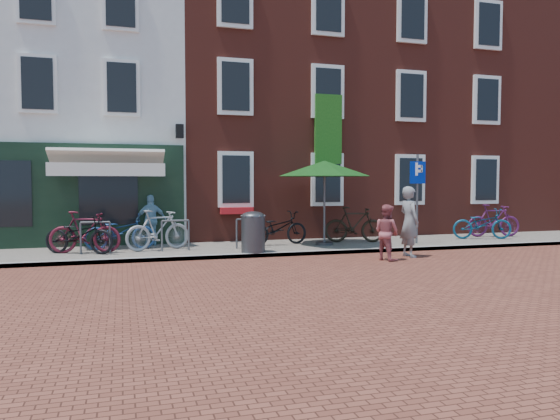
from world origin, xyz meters
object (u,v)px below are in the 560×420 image
object	(u,v)px
litter_bin	(253,230)
woman	(409,222)
bicycle_2	(120,232)
bicycle_5	(355,225)
boy	(387,232)
bicycle_0	(79,235)
bicycle_6	(482,224)
bicycle_3	(158,230)
bicycle_1	(85,232)
bicycle_7	(494,221)
parasol	(325,165)
parking_sign	(417,186)
bicycle_4	(278,228)
cafe_person	(151,220)

from	to	relation	value
litter_bin	woman	xyz separation A→B (m)	(3.79, -1.26, 0.22)
bicycle_2	bicycle_5	size ratio (longest dim) A/B	1.03
boy	bicycle_0	bearing A→B (deg)	49.65
bicycle_6	litter_bin	bearing A→B (deg)	116.42
bicycle_3	bicycle_6	xyz separation A→B (m)	(10.11, -0.10, -0.05)
bicycle_1	bicycle_2	distance (m)	0.99
litter_bin	bicycle_6	distance (m)	7.85
boy	bicycle_7	world-z (taller)	boy
parasol	bicycle_6	world-z (taller)	parasol
bicycle_3	woman	bearing A→B (deg)	-131.00
litter_bin	woman	distance (m)	4.00
bicycle_5	bicycle_6	size ratio (longest dim) A/B	0.97
litter_bin	boy	bearing A→B (deg)	-28.51
boy	bicycle_3	size ratio (longest dim) A/B	0.76
bicycle_6	bicycle_7	world-z (taller)	bicycle_7
woman	bicycle_3	distance (m)	6.59
parking_sign	bicycle_7	xyz separation A→B (m)	(3.46, 0.93, -1.17)
parasol	bicycle_2	xyz separation A→B (m)	(-5.66, 0.58, -1.81)
bicycle_5	bicycle_7	bearing A→B (deg)	-70.39
parasol	bicycle_5	bearing A→B (deg)	17.00
woman	bicycle_1	size ratio (longest dim) A/B	1.01
woman	bicycle_7	size ratio (longest dim) A/B	1.01
bicycle_1	bicycle_5	world-z (taller)	same
parasol	bicycle_6	bearing A→B (deg)	0.59
litter_bin	parasol	size ratio (longest dim) A/B	0.41
bicycle_0	bicycle_3	distance (m)	1.97
bicycle_4	woman	bearing A→B (deg)	-144.18
parasol	bicycle_3	xyz separation A→B (m)	(-4.69, 0.16, -1.75)
woman	bicycle_3	bearing A→B (deg)	63.79
parking_sign	boy	bearing A→B (deg)	-134.62
bicycle_5	bicycle_6	bearing A→B (deg)	-76.13
bicycle_7	bicycle_1	bearing A→B (deg)	103.66
bicycle_6	bicycle_2	bearing A→B (deg)	106.00
parking_sign	cafe_person	size ratio (longest dim) A/B	1.80
bicycle_1	bicycle_3	size ratio (longest dim) A/B	1.00
bicycle_5	bicycle_6	xyz separation A→B (m)	(4.31, -0.28, -0.05)
bicycle_4	bicycle_5	bearing A→B (deg)	-101.19
litter_bin	bicycle_7	world-z (taller)	litter_bin
parking_sign	woman	bearing A→B (deg)	-126.00
bicycle_2	bicycle_3	xyz separation A→B (m)	(0.97, -0.42, 0.05)
bicycle_2	bicycle_1	bearing A→B (deg)	121.01
boy	woman	bearing A→B (deg)	-87.60
bicycle_0	bicycle_4	xyz separation A→B (m)	(5.36, 0.39, 0.00)
bicycle_5	bicycle_2	bearing A→B (deg)	105.62
bicycle_0	bicycle_4	distance (m)	5.37
boy	bicycle_3	world-z (taller)	boy
woman	bicycle_7	xyz separation A→B (m)	(4.80, 2.78, -0.26)
boy	bicycle_6	distance (m)	5.50
bicycle_1	bicycle_6	size ratio (longest dim) A/B	0.97
bicycle_2	bicycle_4	world-z (taller)	same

